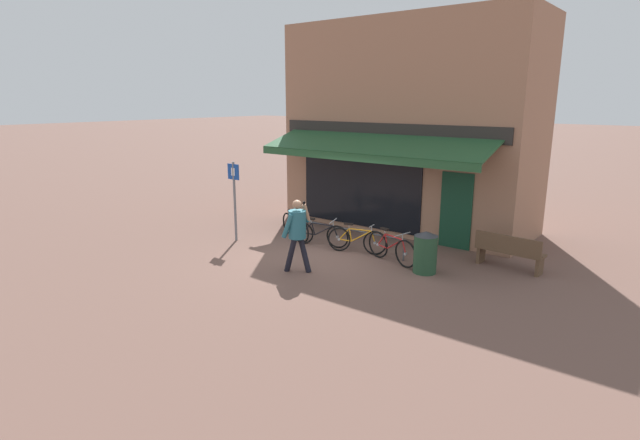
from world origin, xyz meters
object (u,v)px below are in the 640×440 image
bicycle_red (391,248)px  bicycle_black (320,234)px  bicycle_green (295,226)px  litter_bin (425,252)px  bicycle_orange (357,240)px  pedestrian_adult (297,228)px  parking_sign (234,193)px  park_bench (509,251)px

bicycle_red → bicycle_black: bearing=-164.9°
bicycle_green → litter_bin: 4.46m
bicycle_orange → pedestrian_adult: 2.26m
parking_sign → bicycle_black: bearing=24.9°
bicycle_orange → parking_sign: 3.78m
bicycle_green → parking_sign: size_ratio=0.70×
bicycle_black → bicycle_red: bearing=-15.0°
bicycle_green → bicycle_orange: bicycle_orange is taller
bicycle_green → park_bench: (5.92, 1.04, 0.11)m
bicycle_orange → pedestrian_adult: bearing=-114.8°
bicycle_black → pedestrian_adult: pedestrian_adult is taller
bicycle_red → pedestrian_adult: bearing=-109.8°
bicycle_red → parking_sign: (-4.59, -1.03, 1.03)m
bicycle_black → bicycle_red: (2.31, -0.03, 0.03)m
bicycle_black → parking_sign: bearing=-169.3°
park_bench → pedestrian_adult: bearing=-135.7°
bicycle_orange → parking_sign: bearing=-178.9°
litter_bin → parking_sign: 5.73m
bicycle_red → pedestrian_adult: 2.52m
bicycle_green → park_bench: bearing=33.3°
parking_sign → park_bench: parking_sign is taller
litter_bin → parking_sign: parking_sign is taller
bicycle_red → park_bench: 2.81m
bicycle_orange → bicycle_red: bearing=-25.7°
bicycle_black → bicycle_green: bearing=153.7°
parking_sign → litter_bin: bearing=8.9°
bicycle_orange → litter_bin: (2.16, -0.31, 0.16)m
bicycle_orange → litter_bin: bearing=-26.1°
litter_bin → bicycle_black: bearing=176.8°
bicycle_orange → bicycle_red: bicycle_red is taller
bicycle_orange → parking_sign: size_ratio=0.69×
litter_bin → park_bench: bearing=44.6°
bicycle_green → litter_bin: bearing=17.9°
parking_sign → park_bench: bearing=18.3°
bicycle_red → park_bench: park_bench is taller
bicycle_orange → parking_sign: parking_sign is taller
bicycle_black → park_bench: bearing=0.7°
pedestrian_adult → parking_sign: parking_sign is taller
bicycle_green → bicycle_orange: 2.28m
litter_bin → parking_sign: bearing=-171.1°
bicycle_green → bicycle_red: (3.43, -0.27, 0.03)m
bicycle_red → litter_bin: (1.01, -0.15, 0.13)m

